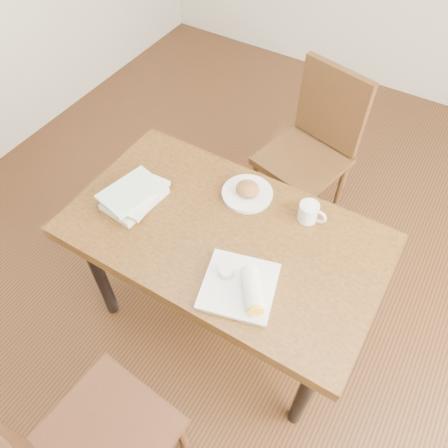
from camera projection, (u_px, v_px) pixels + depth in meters
The scene contains 8 objects.
ground at pixel (224, 317), 2.34m from camera, with size 4.00×5.00×0.01m, color #472814.
room_walls at pixel (224, 11), 1.06m from camera, with size 4.02×5.02×2.80m.
table at pixel (224, 244), 1.81m from camera, with size 1.28×0.73×0.75m.
chair_far at pixel (314, 143), 2.38m from camera, with size 0.51×0.51×0.95m.
plate_scone at pixel (247, 192), 1.85m from camera, with size 0.22×0.22×0.07m.
coffee_mug at pixel (309, 212), 1.75m from camera, with size 0.12×0.08×0.08m.
plate_burrito at pixel (243, 287), 1.56m from camera, with size 0.32×0.32×0.09m.
book_stack at pixel (135, 196), 1.82m from camera, with size 0.22×0.28×0.07m.
Camera 1 is at (0.55, -0.91, 2.14)m, focal length 35.00 mm.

